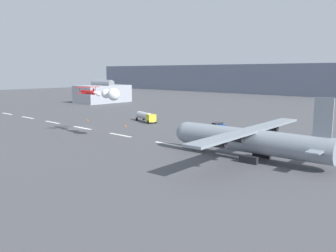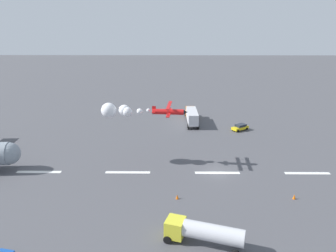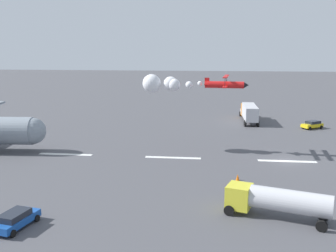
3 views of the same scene
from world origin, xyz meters
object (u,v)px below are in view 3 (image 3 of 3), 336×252
stunt_biplane_red (171,84)px  followme_car_yellow (312,124)px  semi_truck_orange (249,112)px  airport_staff_sedan (16,219)px  traffic_cone_far (238,177)px  fuel_tanker_truck (276,200)px

stunt_biplane_red → followme_car_yellow: bearing=-142.4°
semi_truck_orange → followme_car_yellow: size_ratio=2.99×
airport_staff_sedan → traffic_cone_far: bearing=-142.6°
semi_truck_orange → fuel_tanker_truck: 50.00m
semi_truck_orange → stunt_biplane_red: bearing=61.9°
semi_truck_orange → traffic_cone_far: bearing=83.5°
stunt_biplane_red → followme_car_yellow: (-25.55, -19.69, -9.38)m
followme_car_yellow → airport_staff_sedan: (36.08, 48.46, 0.00)m
airport_staff_sedan → traffic_cone_far: airport_staff_sedan is taller
fuel_tanker_truck → airport_staff_sedan: (22.83, 4.69, -0.93)m
followme_car_yellow → traffic_cone_far: 36.93m
stunt_biplane_red → fuel_tanker_truck: bearing=117.1°
fuel_tanker_truck → traffic_cone_far: fuel_tanker_truck is taller
followme_car_yellow → traffic_cone_far: followme_car_yellow is taller
stunt_biplane_red → fuel_tanker_truck: size_ratio=1.63×
stunt_biplane_red → semi_truck_orange: stunt_biplane_red is taller
fuel_tanker_truck → stunt_biplane_red: bearing=-62.9°
semi_truck_orange → fuel_tanker_truck: bearing=88.2°
fuel_tanker_truck → followme_car_yellow: (-13.25, -43.77, -0.93)m
airport_staff_sedan → stunt_biplane_red: bearing=-110.1°
airport_staff_sedan → fuel_tanker_truck: bearing=-168.4°
fuel_tanker_truck → traffic_cone_far: size_ratio=12.97×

